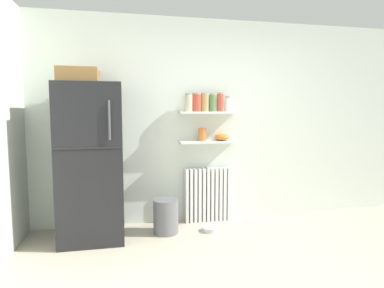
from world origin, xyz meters
The scene contains 16 objects.
ground_plane centered at (0.00, 0.50, 0.00)m, with size 7.04×7.04×0.00m, color #B2A893.
back_wall centered at (0.00, 2.05, 1.30)m, with size 7.04×0.10×2.60m, color silver.
refrigerator centered at (-1.43, 1.64, 0.90)m, with size 0.68×0.75×1.88m.
radiator centered at (-0.02, 1.92, 0.35)m, with size 0.60×0.12×0.70m.
wall_shelf_lower centered at (-0.02, 1.89, 1.04)m, with size 0.75×0.22×0.03m, color white.
wall_shelf_upper centered at (-0.02, 1.89, 1.42)m, with size 0.75×0.22×0.03m, color white.
storage_jar_0 centered at (-0.27, 1.89, 1.54)m, with size 0.11×0.11×0.22m.
storage_jar_1 centered at (-0.17, 1.89, 1.54)m, with size 0.12×0.12×0.23m.
storage_jar_2 centered at (-0.07, 1.89, 1.54)m, with size 0.10×0.10×0.23m.
storage_jar_3 centered at (0.03, 1.89, 1.54)m, with size 0.09×0.09×0.22m.
storage_jar_4 centered at (0.13, 1.89, 1.55)m, with size 0.08×0.08×0.24m.
storage_jar_5 centered at (0.24, 1.89, 1.52)m, with size 0.08×0.08×0.19m.
vase centered at (-0.10, 1.89, 1.14)m, with size 0.10×0.10×0.16m, color #CC7033.
shelf_bowl centered at (0.16, 1.89, 1.10)m, with size 0.20×0.20×0.09m, color orange.
trash_bin centered at (-0.61, 1.60, 0.20)m, with size 0.29×0.29×0.40m, color slate.
pet_food_bowl centered at (-0.08, 1.54, 0.03)m, with size 0.19×0.19×0.05m, color #B7B7BC.
Camera 1 is at (-1.07, -2.09, 1.43)m, focal length 30.35 mm.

